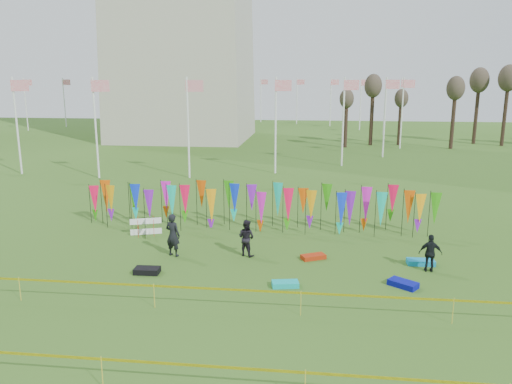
# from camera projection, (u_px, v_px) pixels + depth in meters

# --- Properties ---
(ground) EXTENTS (160.00, 160.00, 0.00)m
(ground) POSITION_uv_depth(u_px,v_px,m) (227.00, 285.00, 19.41)
(ground) COLOR #325718
(ground) RESTS_ON ground
(flagpole_ring) EXTENTS (57.40, 56.16, 8.00)m
(flagpole_ring) POSITION_uv_depth(u_px,v_px,m) (185.00, 108.00, 66.60)
(flagpole_ring) COLOR white
(flagpole_ring) RESTS_ON ground
(banner_row) EXTENTS (18.64, 0.64, 2.35)m
(banner_row) POSITION_uv_depth(u_px,v_px,m) (256.00, 203.00, 26.24)
(banner_row) COLOR black
(banner_row) RESTS_ON ground
(caution_tape_near) EXTENTS (26.00, 0.02, 0.90)m
(caution_tape_near) POSITION_uv_depth(u_px,v_px,m) (209.00, 290.00, 17.07)
(caution_tape_near) COLOR #FFF705
(caution_tape_near) RESTS_ON ground
(caution_tape_far) EXTENTS (26.00, 0.02, 0.90)m
(caution_tape_far) POSITION_uv_depth(u_px,v_px,m) (171.00, 365.00, 12.56)
(caution_tape_far) COLOR #FFF705
(caution_tape_far) RESTS_ON ground
(box_kite) EXTENTS (0.80, 0.80, 0.89)m
(box_kite) POSITION_uv_depth(u_px,v_px,m) (146.00, 226.00, 25.55)
(box_kite) COLOR red
(box_kite) RESTS_ON ground
(person_left) EXTENTS (0.85, 0.73, 1.96)m
(person_left) POSITION_uv_depth(u_px,v_px,m) (173.00, 235.00, 22.39)
(person_left) COLOR black
(person_left) RESTS_ON ground
(person_mid) EXTENTS (0.95, 0.81, 1.67)m
(person_mid) POSITION_uv_depth(u_px,v_px,m) (246.00, 238.00, 22.46)
(person_mid) COLOR black
(person_mid) RESTS_ON ground
(person_right) EXTENTS (0.97, 0.61, 1.59)m
(person_right) POSITION_uv_depth(u_px,v_px,m) (430.00, 253.00, 20.59)
(person_right) COLOR black
(person_right) RESTS_ON ground
(kite_bag_turquoise) EXTENTS (1.09, 0.69, 0.20)m
(kite_bag_turquoise) POSITION_uv_depth(u_px,v_px,m) (285.00, 284.00, 19.22)
(kite_bag_turquoise) COLOR #0CBBBA
(kite_bag_turquoise) RESTS_ON ground
(kite_bag_blue) EXTENTS (1.21, 1.10, 0.23)m
(kite_bag_blue) POSITION_uv_depth(u_px,v_px,m) (403.00, 284.00, 19.21)
(kite_bag_blue) COLOR #090F97
(kite_bag_blue) RESTS_ON ground
(kite_bag_red) EXTENTS (1.17, 0.92, 0.20)m
(kite_bag_red) POSITION_uv_depth(u_px,v_px,m) (313.00, 257.00, 22.18)
(kite_bag_red) COLOR #B02B0B
(kite_bag_red) RESTS_ON ground
(kite_bag_black) EXTENTS (1.04, 0.63, 0.24)m
(kite_bag_black) POSITION_uv_depth(u_px,v_px,m) (147.00, 271.00, 20.53)
(kite_bag_black) COLOR black
(kite_bag_black) RESTS_ON ground
(kite_bag_teal) EXTENTS (1.16, 0.57, 0.22)m
(kite_bag_teal) POSITION_uv_depth(u_px,v_px,m) (421.00, 262.00, 21.50)
(kite_bag_teal) COLOR #0E8DC7
(kite_bag_teal) RESTS_ON ground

